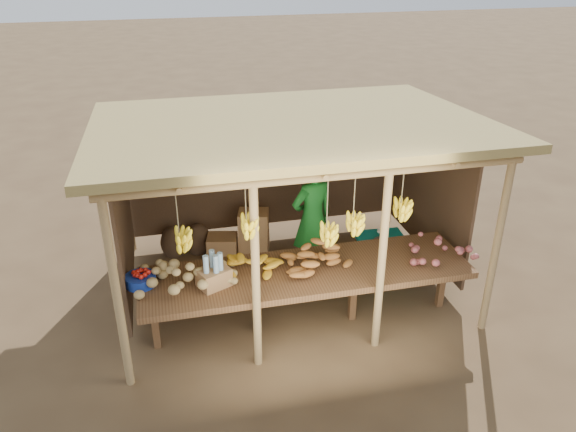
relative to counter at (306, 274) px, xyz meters
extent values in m
plane|color=brown|center=(0.00, 0.95, -0.74)|extent=(60.00, 60.00, 0.00)
cylinder|color=#A78656|center=(-2.10, -0.55, 0.36)|extent=(0.09, 0.09, 2.20)
cylinder|color=#A78656|center=(2.10, -0.55, 0.36)|extent=(0.09, 0.09, 2.20)
cylinder|color=#A78656|center=(-2.10, 2.45, 0.36)|extent=(0.09, 0.09, 2.20)
cylinder|color=#A78656|center=(2.10, 2.45, 0.36)|extent=(0.09, 0.09, 2.20)
cylinder|color=#A78656|center=(-0.70, -0.55, 0.36)|extent=(0.09, 0.09, 2.20)
cylinder|color=#A78656|center=(0.70, -0.55, 0.36)|extent=(0.09, 0.09, 2.20)
cylinder|color=#A78656|center=(0.00, -0.55, 1.46)|extent=(4.40, 0.09, 0.09)
cylinder|color=#A78656|center=(0.00, 2.45, 1.46)|extent=(4.40, 0.09, 0.09)
cube|color=#A48D4C|center=(0.00, 0.95, 1.55)|extent=(4.70, 3.50, 0.28)
cube|color=#4B3523|center=(0.00, 2.43, 0.47)|extent=(4.20, 0.04, 1.98)
cube|color=#4B3523|center=(-2.08, 1.15, 0.47)|extent=(0.04, 2.40, 1.98)
cube|color=#4B3523|center=(2.08, 1.15, 0.47)|extent=(0.04, 2.40, 1.98)
cube|color=brown|center=(0.00, 0.00, 0.02)|extent=(3.90, 1.05, 0.08)
cube|color=brown|center=(-1.80, 0.00, -0.38)|extent=(0.08, 0.08, 0.72)
cube|color=brown|center=(-0.60, 0.00, -0.38)|extent=(0.08, 0.08, 0.72)
cube|color=brown|center=(0.60, 0.00, -0.38)|extent=(0.08, 0.08, 0.72)
cube|color=brown|center=(1.80, 0.00, -0.38)|extent=(0.08, 0.08, 0.72)
cylinder|color=navy|center=(-1.90, 0.12, 0.12)|extent=(0.34, 0.34, 0.12)
cube|color=#A27448|center=(-1.10, -0.08, 0.17)|extent=(0.42, 0.38, 0.21)
imported|color=#176921|center=(0.37, 1.08, 0.16)|extent=(0.76, 0.63, 1.79)
cube|color=brown|center=(1.31, 0.86, -0.47)|extent=(0.63, 0.54, 0.55)
cube|color=#0C8488|center=(1.31, 0.86, -0.16)|extent=(0.70, 0.61, 0.05)
cube|color=#A27448|center=(-0.31, 1.86, -0.55)|extent=(0.52, 0.46, 0.35)
cube|color=#A27448|center=(-0.31, 1.86, -0.20)|extent=(0.52, 0.46, 0.35)
cube|color=#A27448|center=(-0.79, 1.86, -0.55)|extent=(0.52, 0.46, 0.35)
ellipsoid|color=#4B3523|center=(-1.49, 2.15, -0.50)|extent=(0.40, 0.40, 0.54)
ellipsoid|color=#4B3523|center=(-1.12, 2.15, -0.50)|extent=(0.40, 0.40, 0.54)
camera|label=1|loc=(-1.51, -5.45, 3.56)|focal=35.00mm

